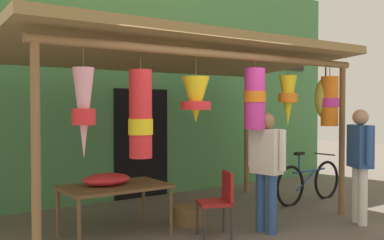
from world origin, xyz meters
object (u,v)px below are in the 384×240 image
(display_table, at_px, (115,190))
(customer_foreground, at_px, (266,162))
(parked_bicycle, at_px, (309,182))
(wicker_basket_by_table, at_px, (189,215))
(flower_heap_on_table, at_px, (108,179))
(folding_chair, at_px, (220,198))
(vendor_in_orange, at_px, (360,156))

(display_table, distance_m, customer_foreground, 2.02)
(customer_foreground, bearing_deg, display_table, 149.05)
(parked_bicycle, bearing_deg, wicker_basket_by_table, -179.94)
(display_table, xyz_separation_m, flower_heap_on_table, (-0.07, 0.05, 0.14))
(flower_heap_on_table, distance_m, folding_chair, 1.47)
(folding_chair, distance_m, customer_foreground, 0.79)
(display_table, distance_m, flower_heap_on_table, 0.16)
(flower_heap_on_table, relative_size, parked_bicycle, 0.36)
(vendor_in_orange, height_order, customer_foreground, vendor_in_orange)
(vendor_in_orange, bearing_deg, wicker_basket_by_table, 145.24)
(parked_bicycle, relative_size, customer_foreground, 1.10)
(flower_heap_on_table, height_order, parked_bicycle, parked_bicycle)
(flower_heap_on_table, relative_size, wicker_basket_by_table, 1.34)
(vendor_in_orange, bearing_deg, display_table, 154.80)
(folding_chair, bearing_deg, customer_foreground, -19.02)
(folding_chair, height_order, customer_foreground, customer_foreground)
(wicker_basket_by_table, height_order, customer_foreground, customer_foreground)
(flower_heap_on_table, distance_m, wicker_basket_by_table, 1.35)
(display_table, relative_size, folding_chair, 1.61)
(parked_bicycle, bearing_deg, display_table, 178.81)
(display_table, bearing_deg, wicker_basket_by_table, -4.05)
(display_table, bearing_deg, vendor_in_orange, -25.20)
(flower_heap_on_table, bearing_deg, vendor_in_orange, -25.51)
(flower_heap_on_table, height_order, customer_foreground, customer_foreground)
(wicker_basket_by_table, distance_m, customer_foreground, 1.38)
(display_table, xyz_separation_m, folding_chair, (1.09, -0.81, -0.10))
(vendor_in_orange, bearing_deg, customer_foreground, 162.55)
(flower_heap_on_table, relative_size, customer_foreground, 0.39)
(wicker_basket_by_table, bearing_deg, customer_foreground, -58.09)
(display_table, relative_size, customer_foreground, 0.85)
(flower_heap_on_table, relative_size, folding_chair, 0.75)
(wicker_basket_by_table, xyz_separation_m, parked_bicycle, (2.57, 0.00, 0.22))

